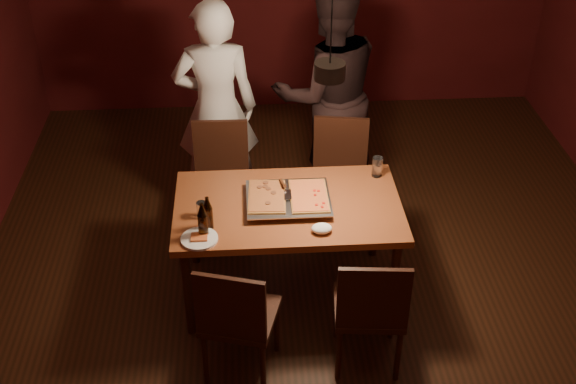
{
  "coord_description": "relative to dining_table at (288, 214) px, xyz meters",
  "views": [
    {
      "loc": [
        -0.49,
        -3.77,
        3.49
      ],
      "look_at": [
        -0.23,
        0.11,
        0.85
      ],
      "focal_mm": 45.0,
      "sensor_mm": 36.0,
      "label": 1
    }
  ],
  "objects": [
    {
      "name": "plate_slice",
      "position": [
        -0.57,
        -0.34,
        0.08
      ],
      "size": [
        0.23,
        0.23,
        0.03
      ],
      "color": "white",
      "rests_on": "dining_table"
    },
    {
      "name": "chair_far_right",
      "position": [
        0.45,
        0.8,
        -0.14
      ],
      "size": [
        0.48,
        0.48,
        0.49
      ],
      "rotation": [
        0.0,
        0.0,
        2.98
      ],
      "color": "#38190F",
      "rests_on": "floor"
    },
    {
      "name": "dining_table",
      "position": [
        0.0,
        0.0,
        0.0
      ],
      "size": [
        1.5,
        0.9,
        0.75
      ],
      "color": "brown",
      "rests_on": "floor"
    },
    {
      "name": "napkin",
      "position": [
        0.19,
        -0.31,
        0.1
      ],
      "size": [
        0.13,
        0.1,
        0.05
      ],
      "primitive_type": "ellipsoid",
      "color": "white",
      "rests_on": "dining_table"
    },
    {
      "name": "beer_bottle_a",
      "position": [
        -0.54,
        -0.3,
        0.19
      ],
      "size": [
        0.06,
        0.06,
        0.24
      ],
      "color": "black",
      "rests_on": "dining_table"
    },
    {
      "name": "pizza_tray",
      "position": [
        0.0,
        0.01,
        0.1
      ],
      "size": [
        0.57,
        0.47,
        0.05
      ],
      "primitive_type": "cube",
      "rotation": [
        0.0,
        0.0,
        -0.05
      ],
      "color": "silver",
      "rests_on": "dining_table"
    },
    {
      "name": "chair_near_left",
      "position": [
        -0.36,
        -0.78,
        -0.14
      ],
      "size": [
        0.52,
        0.52,
        0.49
      ],
      "rotation": [
        0.0,
        0.0,
        -0.28
      ],
      "color": "#38190F",
      "rests_on": "floor"
    },
    {
      "name": "diner_white",
      "position": [
        -0.48,
        1.13,
        0.21
      ],
      "size": [
        0.66,
        0.44,
        1.77
      ],
      "primitive_type": "imported",
      "rotation": [
        0.0,
        0.0,
        3.17
      ],
      "color": "silver",
      "rests_on": "floor"
    },
    {
      "name": "room_shell",
      "position": [
        0.23,
        -0.11,
        0.72
      ],
      "size": [
        6.0,
        6.0,
        6.0
      ],
      "color": "#361A0E",
      "rests_on": "ground"
    },
    {
      "name": "pizza_cheese",
      "position": [
        0.14,
        0.01,
        0.13
      ],
      "size": [
        0.25,
        0.39,
        0.02
      ],
      "primitive_type": "cube",
      "rotation": [
        0.0,
        0.0,
        -0.01
      ],
      "color": "gold",
      "rests_on": "pizza_tray"
    },
    {
      "name": "spatula",
      "position": [
        -0.0,
        0.02,
        0.14
      ],
      "size": [
        0.14,
        0.25,
        0.04
      ],
      "primitive_type": null,
      "rotation": [
        0.0,
        0.0,
        0.2
      ],
      "color": "silver",
      "rests_on": "pizza_tray"
    },
    {
      "name": "water_glass_right",
      "position": [
        0.64,
        0.31,
        0.15
      ],
      "size": [
        0.07,
        0.07,
        0.15
      ],
      "primitive_type": "cylinder",
      "color": "silver",
      "rests_on": "dining_table"
    },
    {
      "name": "pizza_meat",
      "position": [
        -0.14,
        0.02,
        0.13
      ],
      "size": [
        0.26,
        0.4,
        0.02
      ],
      "primitive_type": "cube",
      "rotation": [
        0.0,
        0.0,
        -0.05
      ],
      "color": "maroon",
      "rests_on": "pizza_tray"
    },
    {
      "name": "chair_far_left",
      "position": [
        -0.46,
        0.81,
        -0.14
      ],
      "size": [
        0.43,
        0.43,
        0.49
      ],
      "rotation": [
        0.0,
        0.0,
        3.12
      ],
      "color": "#38190F",
      "rests_on": "floor"
    },
    {
      "name": "water_glass_left",
      "position": [
        -0.56,
        -0.1,
        0.13
      ],
      "size": [
        0.07,
        0.07,
        0.11
      ],
      "primitive_type": "cylinder",
      "color": "silver",
      "rests_on": "dining_table"
    },
    {
      "name": "diner_dark",
      "position": [
        0.4,
        1.25,
        0.25
      ],
      "size": [
        1.02,
        0.86,
        1.86
      ],
      "primitive_type": "imported",
      "rotation": [
        0.0,
        0.0,
        3.33
      ],
      "color": "black",
      "rests_on": "floor"
    },
    {
      "name": "chair_near_right",
      "position": [
        0.44,
        -0.75,
        -0.14
      ],
      "size": [
        0.46,
        0.46,
        0.49
      ],
      "rotation": [
        0.0,
        0.0,
        -0.09
      ],
      "color": "#38190F",
      "rests_on": "floor"
    },
    {
      "name": "beer_bottle_b",
      "position": [
        -0.51,
        -0.22,
        0.19
      ],
      "size": [
        0.06,
        0.06,
        0.23
      ],
      "color": "black",
      "rests_on": "dining_table"
    },
    {
      "name": "pendant_lamp",
      "position": [
        0.23,
        -0.11,
        1.08
      ],
      "size": [
        0.18,
        0.18,
        1.1
      ],
      "color": "black",
      "rests_on": "ceiling"
    }
  ]
}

